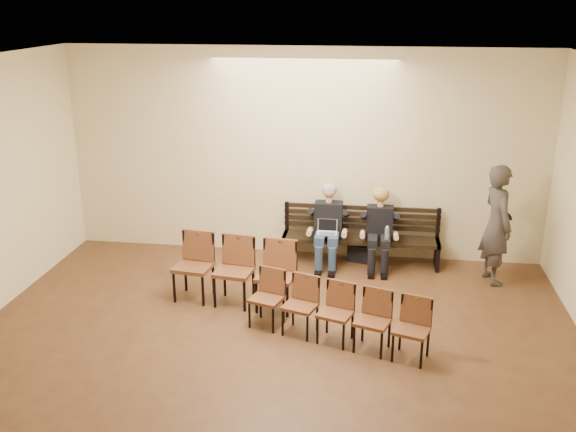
% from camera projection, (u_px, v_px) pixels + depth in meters
% --- Properties ---
extents(room_walls, '(8.02, 10.01, 3.51)m').
position_uv_depth(room_walls, '(254.00, 173.00, 6.46)').
color(room_walls, beige).
rests_on(room_walls, ground).
extents(bench, '(2.60, 0.90, 0.45)m').
position_uv_depth(bench, '(360.00, 250.00, 10.69)').
color(bench, black).
rests_on(bench, ground).
extents(seated_man, '(0.56, 0.78, 1.36)m').
position_uv_depth(seated_man, '(328.00, 225.00, 10.50)').
color(seated_man, black).
rests_on(seated_man, ground).
extents(seated_woman, '(0.53, 0.74, 1.24)m').
position_uv_depth(seated_woman, '(379.00, 231.00, 10.41)').
color(seated_woman, black).
rests_on(seated_woman, ground).
extents(laptop, '(0.35, 0.30, 0.23)m').
position_uv_depth(laptop, '(327.00, 236.00, 10.36)').
color(laptop, silver).
rests_on(laptop, bench).
extents(water_bottle, '(0.07, 0.07, 0.23)m').
position_uv_depth(water_bottle, '(387.00, 240.00, 10.17)').
color(water_bottle, silver).
rests_on(water_bottle, bench).
extents(bag, '(0.46, 0.38, 0.29)m').
position_uv_depth(bag, '(361.00, 252.00, 10.81)').
color(bag, black).
rests_on(bag, ground).
extents(passerby, '(0.71, 0.90, 2.15)m').
position_uv_depth(passerby, '(498.00, 216.00, 9.73)').
color(passerby, '#3C3531').
rests_on(passerby, ground).
extents(chair_row_front, '(1.83, 0.76, 0.99)m').
position_uv_depth(chair_row_front, '(234.00, 272.00, 9.17)').
color(chair_row_front, brown).
rests_on(chair_row_front, ground).
extents(chair_row_back, '(2.41, 1.13, 0.78)m').
position_uv_depth(chair_row_back, '(335.00, 314.00, 8.17)').
color(chair_row_back, brown).
rests_on(chair_row_back, ground).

